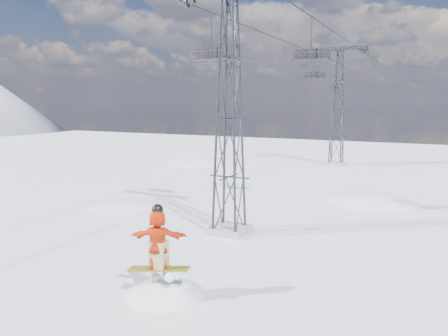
{
  "coord_description": "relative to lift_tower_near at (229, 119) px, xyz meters",
  "views": [
    {
      "loc": [
        9.44,
        -10.47,
        6.33
      ],
      "look_at": [
        2.04,
        4.86,
        3.7
      ],
      "focal_mm": 35.0,
      "sensor_mm": 36.0,
      "label": 1
    }
  ],
  "objects": [
    {
      "name": "ground",
      "position": [
        -0.8,
        -8.0,
        -5.47
      ],
      "size": [
        120.0,
        120.0,
        0.0
      ],
      "primitive_type": "plane",
      "color": "white",
      "rests_on": "ground"
    },
    {
      "name": "lift_chair_mid",
      "position": [
        2.2,
        5.98,
        3.34
      ],
      "size": [
        2.05,
        0.59,
        2.55
      ],
      "color": "black",
      "rests_on": "ground"
    },
    {
      "name": "lift_tower_near",
      "position": [
        0.0,
        0.0,
        0.0
      ],
      "size": [
        5.2,
        1.8,
        11.43
      ],
      "color": "#999999",
      "rests_on": "ground"
    },
    {
      "name": "lift_tower_far",
      "position": [
        0.0,
        25.0,
        0.0
      ],
      "size": [
        5.2,
        1.8,
        11.43
      ],
      "color": "#999999",
      "rests_on": "ground"
    },
    {
      "name": "lift_chair_far",
      "position": [
        -2.2,
        24.0,
        3.25
      ],
      "size": [
        2.14,
        0.62,
        2.66
      ],
      "color": "black",
      "rests_on": "ground"
    },
    {
      "name": "lift_chair_near",
      "position": [
        -2.2,
        2.54,
        3.26
      ],
      "size": [
        2.13,
        0.61,
        2.65
      ],
      "color": "black",
      "rests_on": "ground"
    },
    {
      "name": "snow_terrain",
      "position": [
        -5.57,
        13.24,
        -15.06
      ],
      "size": [
        39.0,
        37.0,
        22.0
      ],
      "color": "white",
      "rests_on": "ground"
    },
    {
      "name": "haul_cables",
      "position": [
        0.0,
        11.5,
        5.38
      ],
      "size": [
        4.46,
        51.0,
        0.06
      ],
      "color": "black",
      "rests_on": "ground"
    }
  ]
}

